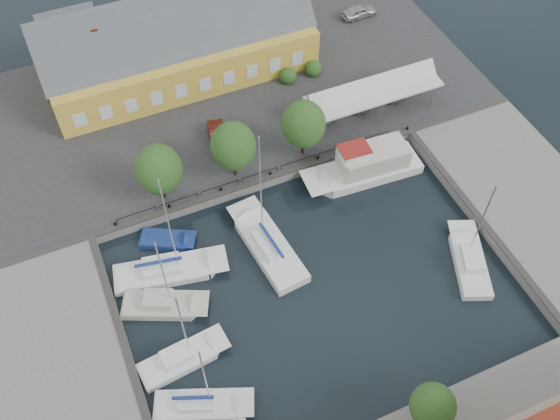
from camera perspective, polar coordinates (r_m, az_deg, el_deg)
name	(u,v)px	position (r m, az deg, el deg)	size (l,w,h in m)	color
ground	(308,271)	(54.20, 2.54, -5.58)	(140.00, 140.00, 0.00)	black
north_quay	(216,100)	(67.74, -5.84, 9.97)	(56.00, 26.00, 1.00)	#2D2D30
west_quay	(55,387)	(51.74, -19.86, -14.98)	(12.00, 24.00, 1.00)	slate
east_quay	(532,204)	(62.29, 22.03, 0.49)	(12.00, 24.00, 1.00)	slate
quay_edge_fittings	(286,223)	(55.73, 0.53, -1.20)	(56.00, 24.72, 0.40)	#383533
warehouse	(173,47)	(68.78, -9.77, 14.48)	(28.56, 14.00, 9.55)	yellow
tent_canopy	(374,91)	(64.33, 8.59, 10.69)	(14.00, 4.00, 2.83)	silver
quay_trees	(233,146)	(56.72, -4.30, 5.86)	(18.20, 4.20, 6.30)	black
car_silver	(359,11)	(78.26, 7.27, 17.57)	(1.71, 4.26, 1.45)	#B1B4B9
car_red	(218,137)	(61.98, -5.68, 6.63)	(1.59, 4.56, 1.50)	#5B1B14
center_sailboat	(268,247)	(55.10, -1.07, -3.38)	(4.05, 10.46, 13.83)	white
trawler	(366,167)	(60.58, 7.90, 3.91)	(12.02, 4.21, 5.00)	white
east_boat_c	(469,262)	(56.76, 16.90, -4.58)	(5.29, 8.20, 10.25)	white
west_boat_a	(168,271)	(54.65, -10.21, -5.55)	(10.13, 4.56, 12.86)	white
west_boat_b	(164,306)	(53.01, -10.60, -8.60)	(7.48, 5.17, 9.99)	beige
west_boat_c	(182,359)	(50.58, -8.95, -13.35)	(7.47, 3.10, 9.99)	white
west_boat_d	(201,406)	(48.95, -7.20, -17.35)	(7.72, 4.85, 10.19)	white
launch_nw	(167,240)	(56.72, -10.30, -2.76)	(5.31, 4.07, 0.88)	navy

